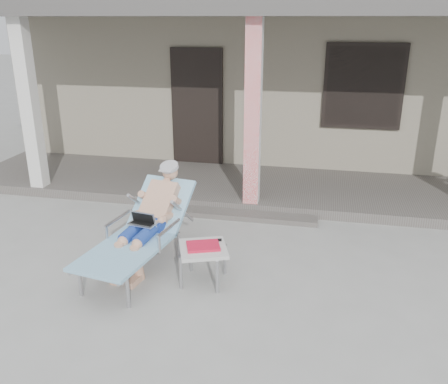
# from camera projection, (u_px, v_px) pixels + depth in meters

# --- Properties ---
(ground) EXTENTS (60.00, 60.00, 0.00)m
(ground) POSITION_uv_depth(u_px,v_px,m) (221.00, 284.00, 5.19)
(ground) COLOR #9E9E99
(ground) RESTS_ON ground
(house) EXTENTS (10.40, 5.40, 3.30)m
(house) POSITION_uv_depth(u_px,v_px,m) (282.00, 69.00, 10.58)
(house) COLOR gray
(house) RESTS_ON ground
(porch_deck) EXTENTS (10.00, 2.00, 0.15)m
(porch_deck) POSITION_uv_depth(u_px,v_px,m) (259.00, 187.00, 7.92)
(porch_deck) COLOR #605B56
(porch_deck) RESTS_ON ground
(porch_overhang) EXTENTS (10.00, 2.30, 2.85)m
(porch_overhang) POSITION_uv_depth(u_px,v_px,m) (263.00, 14.00, 6.93)
(porch_overhang) COLOR silver
(porch_overhang) RESTS_ON porch_deck
(porch_step) EXTENTS (2.00, 0.30, 0.07)m
(porch_step) POSITION_uv_depth(u_px,v_px,m) (248.00, 216.00, 6.88)
(porch_step) COLOR #605B56
(porch_step) RESTS_ON ground
(lounger) EXTENTS (0.96, 1.85, 1.16)m
(lounger) POSITION_uv_depth(u_px,v_px,m) (144.00, 208.00, 5.37)
(lounger) COLOR #B7B7BC
(lounger) RESTS_ON ground
(side_table) EXTENTS (0.64, 0.64, 0.45)m
(side_table) POSITION_uv_depth(u_px,v_px,m) (203.00, 250.00, 5.12)
(side_table) COLOR beige
(side_table) RESTS_ON ground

